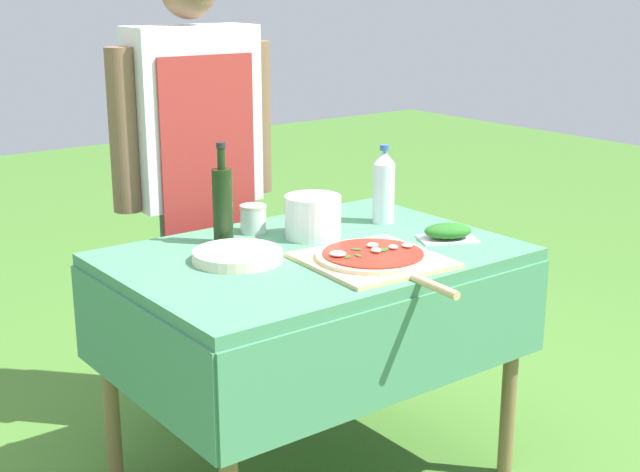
{
  "coord_description": "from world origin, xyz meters",
  "views": [
    {
      "loc": [
        -1.47,
        -1.97,
        1.49
      ],
      "look_at": [
        0.03,
        0.0,
        0.79
      ],
      "focal_mm": 50.0,
      "sensor_mm": 36.0,
      "label": 1
    }
  ],
  "objects_px": {
    "mixing_tub": "(313,217)",
    "pizza_on_peel": "(375,258)",
    "person_cook": "(195,161)",
    "herb_container": "(448,232)",
    "plate_stack": "(237,256)",
    "prep_table": "(313,282)",
    "sauce_jar": "(253,220)",
    "water_bottle": "(384,186)",
    "oil_bottle": "(223,204)"
  },
  "relations": [
    {
      "from": "water_bottle",
      "to": "herb_container",
      "type": "height_order",
      "value": "water_bottle"
    },
    {
      "from": "herb_container",
      "to": "person_cook",
      "type": "bearing_deg",
      "value": 119.11
    },
    {
      "from": "person_cook",
      "to": "pizza_on_peel",
      "type": "relative_size",
      "value": 2.89
    },
    {
      "from": "prep_table",
      "to": "mixing_tub",
      "type": "distance_m",
      "value": 0.22
    },
    {
      "from": "person_cook",
      "to": "sauce_jar",
      "type": "xyz_separation_m",
      "value": [
        0.01,
        -0.34,
        -0.13
      ]
    },
    {
      "from": "prep_table",
      "to": "mixing_tub",
      "type": "xyz_separation_m",
      "value": [
        0.09,
        0.12,
        0.16
      ]
    },
    {
      "from": "prep_table",
      "to": "sauce_jar",
      "type": "bearing_deg",
      "value": 95.75
    },
    {
      "from": "pizza_on_peel",
      "to": "sauce_jar",
      "type": "distance_m",
      "value": 0.48
    },
    {
      "from": "oil_bottle",
      "to": "sauce_jar",
      "type": "xyz_separation_m",
      "value": [
        0.13,
        0.04,
        -0.08
      ]
    },
    {
      "from": "water_bottle",
      "to": "herb_container",
      "type": "relative_size",
      "value": 1.24
    },
    {
      "from": "person_cook",
      "to": "pizza_on_peel",
      "type": "distance_m",
      "value": 0.82
    },
    {
      "from": "water_bottle",
      "to": "plate_stack",
      "type": "bearing_deg",
      "value": -173.57
    },
    {
      "from": "oil_bottle",
      "to": "herb_container",
      "type": "relative_size",
      "value": 1.49
    },
    {
      "from": "person_cook",
      "to": "plate_stack",
      "type": "relative_size",
      "value": 6.13
    },
    {
      "from": "person_cook",
      "to": "oil_bottle",
      "type": "distance_m",
      "value": 0.4
    },
    {
      "from": "mixing_tub",
      "to": "pizza_on_peel",
      "type": "bearing_deg",
      "value": -93.9
    },
    {
      "from": "oil_bottle",
      "to": "sauce_jar",
      "type": "relative_size",
      "value": 3.47
    },
    {
      "from": "water_bottle",
      "to": "mixing_tub",
      "type": "relative_size",
      "value": 1.47
    },
    {
      "from": "person_cook",
      "to": "herb_container",
      "type": "relative_size",
      "value": 7.65
    },
    {
      "from": "mixing_tub",
      "to": "plate_stack",
      "type": "relative_size",
      "value": 0.68
    },
    {
      "from": "oil_bottle",
      "to": "water_bottle",
      "type": "bearing_deg",
      "value": -11.33
    },
    {
      "from": "herb_container",
      "to": "water_bottle",
      "type": "bearing_deg",
      "value": 93.44
    },
    {
      "from": "person_cook",
      "to": "water_bottle",
      "type": "relative_size",
      "value": 6.16
    },
    {
      "from": "prep_table",
      "to": "pizza_on_peel",
      "type": "distance_m",
      "value": 0.23
    },
    {
      "from": "water_bottle",
      "to": "mixing_tub",
      "type": "xyz_separation_m",
      "value": [
        -0.29,
        -0.0,
        -0.05
      ]
    },
    {
      "from": "pizza_on_peel",
      "to": "oil_bottle",
      "type": "relative_size",
      "value": 1.78
    },
    {
      "from": "prep_table",
      "to": "sauce_jar",
      "type": "distance_m",
      "value": 0.3
    },
    {
      "from": "pizza_on_peel",
      "to": "herb_container",
      "type": "height_order",
      "value": "herb_container"
    },
    {
      "from": "pizza_on_peel",
      "to": "plate_stack",
      "type": "relative_size",
      "value": 2.12
    },
    {
      "from": "herb_container",
      "to": "mixing_tub",
      "type": "relative_size",
      "value": 1.19
    },
    {
      "from": "prep_table",
      "to": "oil_bottle",
      "type": "height_order",
      "value": "oil_bottle"
    },
    {
      "from": "sauce_jar",
      "to": "person_cook",
      "type": "bearing_deg",
      "value": 91.14
    },
    {
      "from": "water_bottle",
      "to": "plate_stack",
      "type": "relative_size",
      "value": 1.0
    },
    {
      "from": "mixing_tub",
      "to": "person_cook",
      "type": "bearing_deg",
      "value": 104.0
    },
    {
      "from": "prep_table",
      "to": "oil_bottle",
      "type": "distance_m",
      "value": 0.35
    },
    {
      "from": "person_cook",
      "to": "mixing_tub",
      "type": "height_order",
      "value": "person_cook"
    },
    {
      "from": "person_cook",
      "to": "water_bottle",
      "type": "distance_m",
      "value": 0.64
    },
    {
      "from": "prep_table",
      "to": "mixing_tub",
      "type": "relative_size",
      "value": 6.65
    },
    {
      "from": "water_bottle",
      "to": "sauce_jar",
      "type": "bearing_deg",
      "value": 159.46
    },
    {
      "from": "person_cook",
      "to": "mixing_tub",
      "type": "relative_size",
      "value": 9.07
    },
    {
      "from": "plate_stack",
      "to": "sauce_jar",
      "type": "relative_size",
      "value": 2.92
    },
    {
      "from": "mixing_tub",
      "to": "plate_stack",
      "type": "xyz_separation_m",
      "value": [
        -0.31,
        -0.06,
        -0.05
      ]
    },
    {
      "from": "mixing_tub",
      "to": "plate_stack",
      "type": "distance_m",
      "value": 0.32
    },
    {
      "from": "herb_container",
      "to": "sauce_jar",
      "type": "xyz_separation_m",
      "value": [
        -0.42,
        0.43,
        0.01
      ]
    },
    {
      "from": "pizza_on_peel",
      "to": "mixing_tub",
      "type": "relative_size",
      "value": 3.14
    },
    {
      "from": "person_cook",
      "to": "sauce_jar",
      "type": "bearing_deg",
      "value": 92.99
    },
    {
      "from": "herb_container",
      "to": "plate_stack",
      "type": "xyz_separation_m",
      "value": [
        -0.61,
        0.21,
        -0.01
      ]
    },
    {
      "from": "oil_bottle",
      "to": "pizza_on_peel",
      "type": "bearing_deg",
      "value": -61.65
    },
    {
      "from": "herb_container",
      "to": "sauce_jar",
      "type": "height_order",
      "value": "sauce_jar"
    },
    {
      "from": "mixing_tub",
      "to": "herb_container",
      "type": "bearing_deg",
      "value": -42.04
    }
  ]
}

